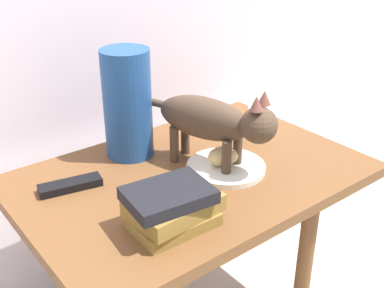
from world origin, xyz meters
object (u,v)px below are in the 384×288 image
Objects in this scene: side_table at (192,195)px; bread_roll at (223,156)px; plate at (226,167)px; candle_jar at (259,122)px; green_vase at (128,104)px; book_stack at (172,207)px; cat at (214,120)px; tv_remote at (70,185)px.

bread_roll is (0.07, -0.04, 0.11)m from side_table.
candle_jar is (0.23, 0.11, 0.03)m from plate.
green_vase is (-0.14, 0.23, 0.11)m from bread_roll.
book_stack is at bearing -156.22° from plate.
cat reaches higher than bread_roll.
green_vase is at bearing 121.74° from bread_roll.
side_table is 0.26m from book_stack.
green_vase reaches higher than book_stack.
cat is 1.56× the size of green_vase.
candle_jar is at bearing 25.16° from plate.
green_vase reaches higher than plate.
cat is (0.06, -0.01, 0.20)m from side_table.
plate reaches higher than side_table.
cat is 5.37× the size of candle_jar.
cat is at bearing -11.75° from side_table.
candle_jar is (0.24, 0.07, -0.09)m from cat.
green_vase is at bearing 122.36° from plate.
candle_jar is 0.57× the size of tv_remote.
book_stack reaches higher than side_table.
cat is (-0.02, 0.03, 0.13)m from plate.
tv_remote is (-0.35, 0.15, -0.03)m from bread_roll.
bread_roll is 0.39m from tv_remote.
bread_roll reaches higher than plate.
plate is (0.08, -0.04, 0.08)m from side_table.
bread_roll is at bearing 142.41° from plate.
book_stack is at bearing -107.24° from green_vase.
book_stack reaches higher than bread_roll.
side_table is 4.27× the size of plate.
side_table is at bearing -10.43° from tv_remote.
side_table is 0.32m from tv_remote.
tv_remote is (-0.11, 0.27, -0.04)m from book_stack.
green_vase is (0.11, 0.34, 0.10)m from book_stack.
green_vase is at bearing 30.37° from tv_remote.
book_stack reaches higher than plate.
plate is 1.37× the size of tv_remote.
green_vase is 3.45× the size of candle_jar.
tv_remote is (-0.58, 0.05, -0.03)m from candle_jar.
plate is at bearing -154.84° from candle_jar.
tv_remote is at bearing -161.39° from green_vase.
candle_jar is at bearing 23.46° from bread_roll.
cat is 0.24m from green_vase.
cat reaches higher than book_stack.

